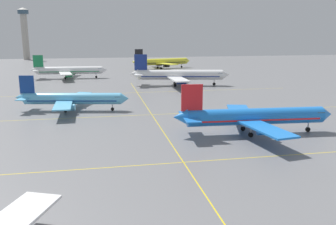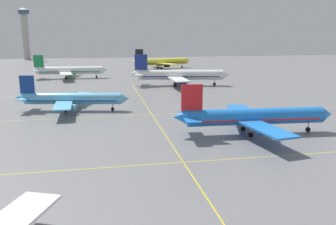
% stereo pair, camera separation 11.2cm
% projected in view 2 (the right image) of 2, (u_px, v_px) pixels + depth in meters
% --- Properties ---
extents(airliner_second_row, '(36.08, 31.08, 11.22)m').
position_uv_depth(airliner_second_row, '(254.00, 117.00, 78.25)').
color(airliner_second_row, blue).
rests_on(airliner_second_row, ground).
extents(airliner_third_row, '(32.19, 27.38, 10.04)m').
position_uv_depth(airliner_third_row, '(72.00, 99.00, 101.72)').
color(airliner_third_row, '#5BB7E5').
rests_on(airliner_third_row, ground).
extents(airliner_far_left_stand, '(41.47, 35.29, 12.94)m').
position_uv_depth(airliner_far_left_stand, '(179.00, 75.00, 149.87)').
color(airliner_far_left_stand, white).
rests_on(airliner_far_left_stand, ground).
extents(airliner_far_right_stand, '(36.31, 31.29, 11.29)m').
position_uv_depth(airliner_far_right_stand, '(69.00, 70.00, 172.90)').
color(airliner_far_right_stand, white).
rests_on(airliner_far_right_stand, ground).
extents(airliner_distant_taxiway, '(38.40, 32.69, 12.08)m').
position_uv_depth(airliner_distant_taxiway, '(162.00, 62.00, 220.21)').
color(airliner_distant_taxiway, yellow).
rests_on(airliner_distant_taxiway, ground).
extents(taxiway_markings, '(117.80, 163.93, 0.01)m').
position_uv_depth(taxiway_markings, '(164.00, 133.00, 79.57)').
color(taxiway_markings, yellow).
rests_on(taxiway_markings, ground).
extents(control_tower, '(8.82, 8.82, 41.10)m').
position_uv_depth(control_tower, '(25.00, 30.00, 289.65)').
color(control_tower, '#ADA89E').
rests_on(control_tower, ground).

